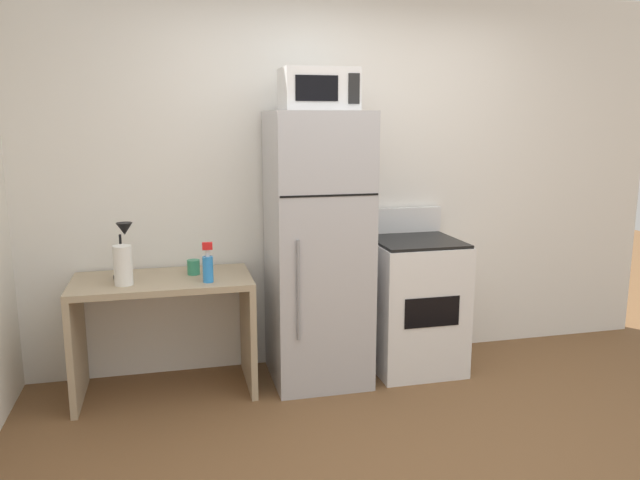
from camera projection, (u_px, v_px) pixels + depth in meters
name	position (u px, v px, depth m)	size (l,w,h in m)	color
ground_plane	(427.00, 479.00, 3.03)	(12.00, 12.00, 0.00)	brown
wall_back_white	(337.00, 180.00, 4.40)	(5.00, 0.10, 2.60)	white
desk	(164.00, 314.00, 3.91)	(1.10, 0.59, 0.75)	tan
desk_lamp	(124.00, 241.00, 3.82)	(0.14, 0.12, 0.35)	black
paper_towel_roll	(123.00, 265.00, 3.70)	(0.11, 0.11, 0.24)	white
spray_bottle	(208.00, 266.00, 3.76)	(0.06, 0.06, 0.25)	#2D8CEA
coffee_mug	(194.00, 267.00, 3.96)	(0.08, 0.08, 0.10)	#338C66
refrigerator	(318.00, 249.00, 4.06)	(0.62, 0.65, 1.78)	#B7B7BC
microwave	(318.00, 90.00, 3.84)	(0.46, 0.35, 0.26)	silver
oven_range	(414.00, 303.00, 4.32)	(0.59, 0.61, 1.10)	white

